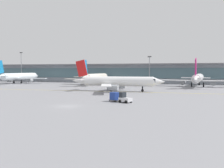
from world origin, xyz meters
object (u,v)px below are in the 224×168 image
taxiing_regional_jet (117,82)px  cargo_dolly_lead (115,96)px  apron_light_mast_1 (149,68)px  gate_airplane_1 (96,77)px  baggage_tug (125,98)px  gate_airplane_2 (198,78)px  apron_light_mast_0 (21,66)px  gate_airplane_0 (19,77)px

taxiing_regional_jet → cargo_dolly_lead: 25.72m
apron_light_mast_1 → taxiing_regional_jet: bearing=-92.2°
gate_airplane_1 → cargo_dolly_lead: bearing=-156.5°
baggage_tug → cargo_dolly_lead: 2.82m
apron_light_mast_1 → gate_airplane_1: bearing=-143.9°
gate_airplane_1 → taxiing_regional_jet: (19.40, -30.25, -0.23)m
baggage_tug → gate_airplane_1: bearing=144.3°
taxiing_regional_jet → gate_airplane_2: bearing=48.0°
baggage_tug → apron_light_mast_1: (-8.01, 71.51, 6.30)m
gate_airplane_1 → cargo_dolly_lead: (26.61, -54.87, -2.13)m
gate_airplane_2 → taxiing_regional_jet: size_ratio=1.09×
baggage_tug → apron_light_mast_0: apron_light_mast_0 is taller
gate_airplane_2 → baggage_tug: size_ratio=11.03×
gate_airplane_1 → gate_airplane_2: bearing=-92.5°
gate_airplane_0 → cargo_dolly_lead: bearing=-129.5°
gate_airplane_2 → cargo_dolly_lead: gate_airplane_2 is taller
gate_airplane_1 → apron_light_mast_0: 53.78m
gate_airplane_0 → taxiing_regional_jet: (59.36, -29.05, -0.29)m
taxiing_regional_jet → apron_light_mast_1: apron_light_mast_1 is taller
gate_airplane_0 → cargo_dolly_lead: (66.57, -53.67, -2.20)m
gate_airplane_2 → apron_light_mast_0: 95.73m
taxiing_regional_jet → apron_light_mast_0: bearing=143.5°
gate_airplane_2 → baggage_tug: 57.86m
gate_airplane_0 → gate_airplane_1: size_ratio=1.02×
baggage_tug → gate_airplane_0: bearing=168.4°
gate_airplane_2 → apron_light_mast_1: apron_light_mast_1 is taller
taxiing_regional_jet → gate_airplane_0: bearing=150.0°
cargo_dolly_lead → apron_light_mast_0: 104.93m
gate_airplane_2 → gate_airplane_0: bearing=94.3°
gate_airplane_1 → gate_airplane_2: (43.04, -0.03, 0.05)m
cargo_dolly_lead → apron_light_mast_0: bearing=165.0°
taxiing_regional_jet → apron_light_mast_1: 45.85m
taxiing_regional_jet → cargo_dolly_lead: size_ratio=11.48×
baggage_tug → cargo_dolly_lead: baggage_tug is taller
gate_airplane_0 → taxiing_regional_jet: size_ratio=1.10×
baggage_tug → apron_light_mast_0: bearing=165.4°
gate_airplane_0 → baggage_tug: size_ratio=11.06×
gate_airplane_0 → baggage_tug: (69.08, -54.94, -2.36)m
gate_airplane_0 → gate_airplane_2: bearing=-89.8°
apron_light_mast_1 → gate_airplane_0: bearing=-164.8°
gate_airplane_0 → gate_airplane_1: 39.98m
gate_airplane_1 → baggage_tug: size_ratio=10.87×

